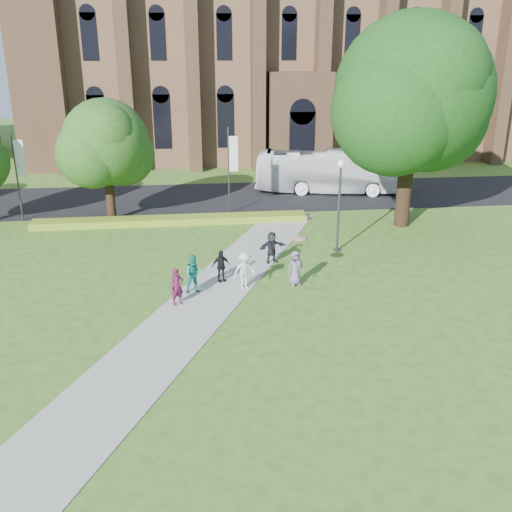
{
  "coord_description": "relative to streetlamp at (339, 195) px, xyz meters",
  "views": [
    {
      "loc": [
        -0.8,
        -23.54,
        10.78
      ],
      "look_at": [
        2.27,
        1.79,
        1.6
      ],
      "focal_mm": 40.0,
      "sensor_mm": 36.0,
      "label": 1
    }
  ],
  "objects": [
    {
      "name": "pedestrian_1",
      "position": [
        -8.2,
        -5.11,
        -2.32
      ],
      "size": [
        1.04,
        0.89,
        1.88
      ],
      "primitive_type": "imported",
      "rotation": [
        0.0,
        0.0,
        0.22
      ],
      "color": "#197F6C",
      "rests_on": "footpath"
    },
    {
      "name": "footpath",
      "position": [
        -7.5,
        -5.5,
        -3.28
      ],
      "size": [
        15.58,
        28.54,
        0.04
      ],
      "primitive_type": "cube",
      "rotation": [
        0.0,
        0.0,
        -0.44
      ],
      "color": "#B2B2A8",
      "rests_on": "ground"
    },
    {
      "name": "road",
      "position": [
        -7.5,
        13.5,
        -3.29
      ],
      "size": [
        160.0,
        10.0,
        0.02
      ],
      "primitive_type": "cube",
      "color": "black",
      "rests_on": "ground"
    },
    {
      "name": "tour_coach",
      "position": [
        3.14,
        14.03,
        -1.58
      ],
      "size": [
        12.47,
        5.34,
        3.38
      ],
      "primitive_type": "imported",
      "rotation": [
        0.0,
        0.0,
        1.36
      ],
      "color": "silver",
      "rests_on": "road"
    },
    {
      "name": "pedestrian_3",
      "position": [
        -6.87,
        -3.86,
        -2.45
      ],
      "size": [
        1.02,
        0.68,
        1.62
      ],
      "primitive_type": "imported",
      "rotation": [
        0.0,
        0.0,
        0.33
      ],
      "color": "black",
      "rests_on": "footpath"
    },
    {
      "name": "parasol",
      "position": [
        -3.12,
        -4.59,
        -1.2
      ],
      "size": [
        1.01,
        1.01,
        0.67
      ],
      "primitive_type": "imported",
      "rotation": [
        0.0,
        0.0,
        -0.4
      ],
      "color": "#CD91A8",
      "rests_on": "pedestrian_4"
    },
    {
      "name": "pedestrian_4",
      "position": [
        -3.3,
        -4.69,
        -2.39
      ],
      "size": [
        0.95,
        0.74,
        1.72
      ],
      "primitive_type": "imported",
      "rotation": [
        0.0,
        0.0,
        0.26
      ],
      "color": "slate",
      "rests_on": "footpath"
    },
    {
      "name": "flower_hedge",
      "position": [
        -9.5,
        6.7,
        -3.07
      ],
      "size": [
        18.0,
        1.4,
        0.45
      ],
      "primitive_type": "cube",
      "color": "gold",
      "rests_on": "ground"
    },
    {
      "name": "cathedral",
      "position": [
        2.5,
        33.23,
        9.69
      ],
      "size": [
        52.6,
        18.25,
        28.0
      ],
      "color": "brown",
      "rests_on": "ground"
    },
    {
      "name": "street_tree_1",
      "position": [
        -13.5,
        8.0,
        1.93
      ],
      "size": [
        5.6,
        5.6,
        8.05
      ],
      "color": "#332114",
      "rests_on": "ground"
    },
    {
      "name": "ground",
      "position": [
        -7.5,
        -6.5,
        -3.3
      ],
      "size": [
        160.0,
        160.0,
        0.0
      ],
      "primitive_type": "plane",
      "color": "#39641E",
      "rests_on": "ground"
    },
    {
      "name": "banner_pole_1",
      "position": [
        -19.39,
        8.7,
        0.09
      ],
      "size": [
        0.7,
        0.1,
        6.0
      ],
      "color": "#38383D",
      "rests_on": "ground"
    },
    {
      "name": "pedestrian_2",
      "position": [
        -5.8,
        -4.86,
        -2.35
      ],
      "size": [
        1.32,
        1.0,
        1.81
      ],
      "primitive_type": "imported",
      "rotation": [
        0.0,
        0.0,
        0.31
      ],
      "color": "silver",
      "rests_on": "footpath"
    },
    {
      "name": "pedestrian_5",
      "position": [
        -3.99,
        -1.49,
        -2.4
      ],
      "size": [
        1.66,
        1.03,
        1.71
      ],
      "primitive_type": "imported",
      "rotation": [
        0.0,
        0.0,
        0.36
      ],
      "color": "black",
      "rests_on": "footpath"
    },
    {
      "name": "streetlamp",
      "position": [
        0.0,
        0.0,
        0.0
      ],
      "size": [
        0.44,
        0.44,
        5.24
      ],
      "color": "#38383D",
      "rests_on": "ground"
    },
    {
      "name": "pedestrian_0",
      "position": [
        -8.98,
        -6.35,
        -2.41
      ],
      "size": [
        0.74,
        0.64,
        1.7
      ],
      "primitive_type": "imported",
      "rotation": [
        0.0,
        0.0,
        0.47
      ],
      "color": "#541333",
      "rests_on": "footpath"
    },
    {
      "name": "large_tree",
      "position": [
        5.5,
        4.5,
        5.07
      ],
      "size": [
        9.6,
        9.6,
        13.2
      ],
      "color": "#332114",
      "rests_on": "ground"
    },
    {
      "name": "banner_pole_0",
      "position": [
        -5.39,
        8.7,
        0.09
      ],
      "size": [
        0.7,
        0.1,
        6.0
      ],
      "color": "#38383D",
      "rests_on": "ground"
    }
  ]
}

